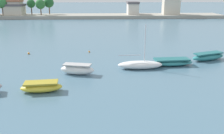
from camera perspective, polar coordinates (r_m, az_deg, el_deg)
The scene contains 8 objects.
moored_boat_3 at distance 23.61m, azimuth -16.07°, elevation -4.47°, with size 3.90×1.86×0.95m.
moored_boat_4 at distance 27.56m, azimuth -8.04°, elevation -0.55°, with size 4.02×2.12×1.18m.
moored_boat_5 at distance 29.48m, azimuth 6.55°, elevation 0.53°, with size 5.35×1.76×5.26m.
moored_boat_6 at distance 31.49m, azimuth 13.65°, elevation 1.10°, with size 5.50×2.18×0.87m.
moored_boat_7 at distance 35.38m, azimuth 21.42°, elevation 2.27°, with size 5.26×3.09×1.03m.
mooring_buoy_0 at distance 38.13m, azimuth -18.77°, elevation 3.04°, with size 0.29×0.29×0.29m, color orange.
mooring_buoy_1 at distance 37.39m, azimuth -5.30°, elevation 3.59°, with size 0.25×0.25×0.25m, color orange.
distant_shoreline at distance 88.17m, azimuth -12.03°, elevation 12.27°, with size 109.38×10.09×7.13m.
Camera 1 is at (13.10, -8.10, 8.92)m, focal length 39.40 mm.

